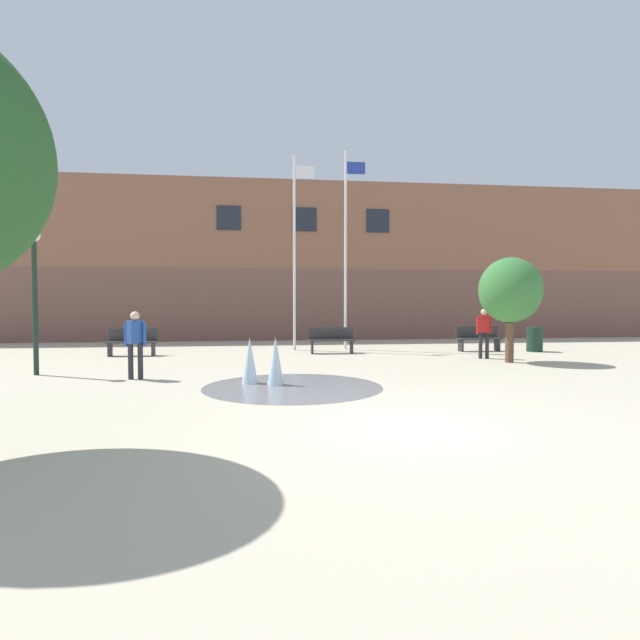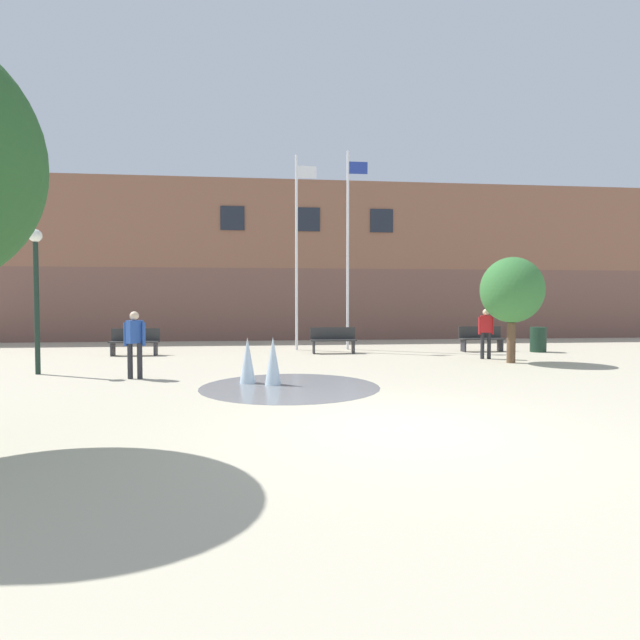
% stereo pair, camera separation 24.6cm
% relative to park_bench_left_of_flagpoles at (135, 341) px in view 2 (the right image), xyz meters
% --- Properties ---
extents(ground_plane, '(100.00, 100.00, 0.00)m').
position_rel_park_bench_left_of_flagpoles_xyz_m(ground_plane, '(6.38, -10.45, -0.48)').
color(ground_plane, '#BCB299').
extents(library_building, '(36.00, 6.05, 7.53)m').
position_rel_park_bench_left_of_flagpoles_xyz_m(library_building, '(6.38, 9.03, 3.29)').
color(library_building, brown).
rests_on(library_building, ground).
extents(splash_fountain, '(3.83, 3.83, 1.05)m').
position_rel_park_bench_left_of_flagpoles_xyz_m(splash_fountain, '(4.50, -6.49, -0.11)').
color(splash_fountain, gray).
rests_on(splash_fountain, ground).
extents(park_bench_left_of_flagpoles, '(1.60, 0.44, 0.91)m').
position_rel_park_bench_left_of_flagpoles_xyz_m(park_bench_left_of_flagpoles, '(0.00, 0.00, 0.00)').
color(park_bench_left_of_flagpoles, '#28282D').
rests_on(park_bench_left_of_flagpoles, ground).
extents(park_bench_under_right_flagpole, '(1.60, 0.44, 0.91)m').
position_rel_park_bench_left_of_flagpoles_xyz_m(park_bench_under_right_flagpole, '(6.78, -0.00, 0.00)').
color(park_bench_under_right_flagpole, '#28282D').
rests_on(park_bench_under_right_flagpole, ground).
extents(park_bench_far_right, '(1.60, 0.44, 0.91)m').
position_rel_park_bench_left_of_flagpoles_xyz_m(park_bench_far_right, '(12.26, 0.10, 0.00)').
color(park_bench_far_right, '#28282D').
rests_on(park_bench_far_right, ground).
extents(adult_watching, '(0.50, 0.31, 1.59)m').
position_rel_park_bench_left_of_flagpoles_xyz_m(adult_watching, '(11.38, -2.21, 0.45)').
color(adult_watching, '#28282D').
rests_on(adult_watching, ground).
extents(teen_by_trashcan, '(0.50, 0.38, 1.59)m').
position_rel_park_bench_left_of_flagpoles_xyz_m(teen_by_trashcan, '(1.36, -5.30, 0.45)').
color(teen_by_trashcan, '#28282D').
rests_on(teen_by_trashcan, ground).
extents(flagpole_left, '(0.80, 0.10, 7.28)m').
position_rel_park_bench_left_of_flagpoles_xyz_m(flagpole_left, '(5.59, 1.34, 3.40)').
color(flagpole_left, silver).
rests_on(flagpole_left, ground).
extents(flagpole_right, '(0.80, 0.10, 7.49)m').
position_rel_park_bench_left_of_flagpoles_xyz_m(flagpole_right, '(7.53, 1.34, 3.51)').
color(flagpole_right, silver).
rests_on(flagpole_right, ground).
extents(lamp_post_left_lane, '(0.32, 0.32, 3.62)m').
position_rel_park_bench_left_of_flagpoles_xyz_m(lamp_post_left_lane, '(-1.25, -4.28, 1.91)').
color(lamp_post_left_lane, '#192D23').
rests_on(lamp_post_left_lane, ground).
extents(trash_can, '(0.56, 0.56, 0.90)m').
position_rel_park_bench_left_of_flagpoles_xyz_m(trash_can, '(14.22, -0.31, -0.03)').
color(trash_can, '#193323').
rests_on(trash_can, ground).
extents(street_tree_near_building, '(1.82, 1.82, 3.13)m').
position_rel_park_bench_left_of_flagpoles_xyz_m(street_tree_near_building, '(11.67, -3.30, 1.67)').
color(street_tree_near_building, brown).
rests_on(street_tree_near_building, ground).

